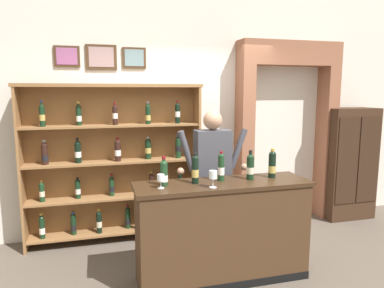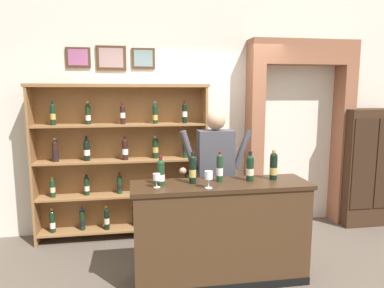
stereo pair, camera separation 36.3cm
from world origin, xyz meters
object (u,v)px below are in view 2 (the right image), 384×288
Objects in this scene: wine_shelf at (122,158)px; wine_glass_spare at (209,176)px; tasting_counter at (220,232)px; tasting_bottle_prosecco at (161,172)px; tasting_bottle_brunello at (193,169)px; shopkeeper at (215,167)px; tasting_bottle_super_tuscan at (250,168)px; tasting_bottle_grappa at (220,167)px; wine_glass_center at (157,177)px; tasting_bottle_bianco at (274,166)px; side_cabinet at (366,167)px.

wine_shelf is 13.65× the size of wine_glass_spare.
tasting_counter is at bearing 44.64° from wine_glass_spare.
tasting_bottle_prosecco is 0.31m from tasting_bottle_brunello.
shopkeeper reaches higher than tasting_counter.
tasting_bottle_brunello is 0.22m from wine_glass_spare.
tasting_bottle_super_tuscan is (1.29, -1.22, 0.10)m from wine_shelf.
wine_glass_center is (-0.63, -0.12, -0.05)m from tasting_bottle_grappa.
tasting_bottle_brunello reaches higher than tasting_counter.
tasting_bottle_bianco reaches higher than tasting_bottle_grappa.
wine_shelf is 1.69m from tasting_counter.
side_cabinet is (3.42, -0.05, -0.22)m from wine_shelf.
side_cabinet is 5.44× the size of tasting_bottle_bianco.
wine_glass_center is at bearing -174.68° from tasting_bottle_bianco.
wine_shelf is 7.33× the size of tasting_bottle_super_tuscan.
shopkeeper reaches higher than tasting_bottle_super_tuscan.
wine_shelf is at bearing 136.56° from tasting_bottle_super_tuscan.
tasting_bottle_super_tuscan is at bearing -4.13° from tasting_bottle_grappa.
tasting_bottle_grappa is at bearing 179.54° from tasting_bottle_bianco.
tasting_counter is 5.83× the size of tasting_bottle_super_tuscan.
tasting_bottle_bianco is (1.55, -1.21, 0.10)m from wine_shelf.
tasting_bottle_super_tuscan is (0.31, 0.04, 0.64)m from tasting_counter.
tasting_bottle_grappa is 0.27m from wine_glass_spare.
tasting_bottle_grappa is 0.99× the size of tasting_bottle_bianco.
wine_glass_spare is (0.47, -0.10, 0.02)m from wine_glass_center.
tasting_bottle_prosecco reaches higher than wine_glass_center.
tasting_bottle_bianco reaches higher than tasting_bottle_prosecco.
tasting_bottle_super_tuscan is (0.31, -0.02, -0.01)m from tasting_bottle_grappa.
side_cabinet is at bearing 26.45° from tasting_counter.
tasting_bottle_prosecco is at bearing -177.34° from tasting_bottle_grappa.
tasting_bottle_prosecco is 1.15m from tasting_bottle_bianco.
tasting_bottle_super_tuscan is (0.23, -0.51, 0.10)m from shopkeeper.
tasting_bottle_brunello is at bearing -124.00° from shopkeeper.
tasting_bottle_brunello reaches higher than wine_glass_center.
wine_glass_spare is (-0.72, -0.21, -0.02)m from tasting_bottle_bianco.
wine_shelf is at bearing 142.04° from tasting_bottle_bianco.
shopkeeper is at bearing 134.77° from tasting_bottle_bianco.
wine_glass_center is at bearing -157.57° from side_cabinet.
tasting_bottle_bianco is (-1.87, -1.15, 0.32)m from side_cabinet.
wine_glass_spare is at bearing -23.95° from tasting_bottle_prosecco.
wine_shelf is at bearing 119.98° from tasting_bottle_brunello.
side_cabinet is 5.48× the size of tasting_bottle_grappa.
wine_glass_center is (-0.70, -0.60, 0.06)m from shopkeeper.
side_cabinet is 2.46m from shopkeeper.
shopkeeper is 0.50m from tasting_bottle_grappa.
tasting_bottle_super_tuscan is 0.50m from wine_glass_spare.
tasting_bottle_prosecco is 0.94× the size of tasting_bottle_grappa.
shopkeeper is 5.44× the size of tasting_bottle_brunello.
tasting_bottle_brunello is at bearing -156.51° from side_cabinet.
wine_glass_spare is at bearing -152.20° from side_cabinet.
tasting_counter is 5.78× the size of tasting_bottle_bianco.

